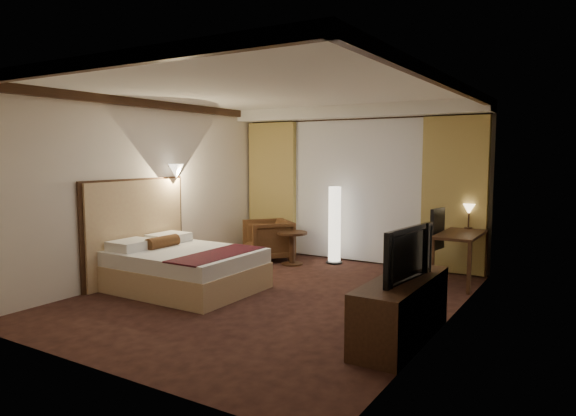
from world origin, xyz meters
The scene contains 21 objects.
floor centered at (0.00, 0.00, 0.00)m, with size 4.50×5.50×0.01m, color black.
ceiling centered at (0.00, 0.00, 2.70)m, with size 4.50×5.50×0.01m, color white.
back_wall centered at (0.00, 2.75, 1.35)m, with size 4.50×0.02×2.70m, color beige.
left_wall centered at (-2.25, 0.00, 1.35)m, with size 0.02×5.50×2.70m, color beige.
right_wall centered at (2.25, 0.00, 1.35)m, with size 0.02×5.50×2.70m, color beige.
crown_molding centered at (0.00, 0.00, 2.64)m, with size 4.50×5.50×0.12m, color black, non-canonical shape.
soffit centered at (0.00, 2.50, 2.60)m, with size 4.50×0.50×0.20m, color white.
curtain_sheer centered at (0.00, 2.67, 1.25)m, with size 2.48×0.04×2.45m, color silver.
curtain_left_drape centered at (-1.70, 2.61, 1.25)m, with size 1.00×0.14×2.45m, color tan.
curtain_right_drape centered at (1.70, 2.61, 1.25)m, with size 1.00×0.14×2.45m, color tan.
wall_sconce centered at (-2.09, 0.42, 1.62)m, with size 0.24×0.24×0.24m, color white, non-canonical shape.
bed centered at (-1.23, -0.32, 0.28)m, with size 1.92×1.50×0.56m, color white, non-canonical shape.
headboard centered at (-2.20, -0.32, 0.75)m, with size 0.12×1.80×1.50m, color tan, non-canonical shape.
armchair centered at (-1.38, 1.97, 0.40)m, with size 0.77×0.72×0.79m, color #492E15.
side_table centered at (-0.80, 1.84, 0.28)m, with size 0.52×0.52×0.57m, color black, non-canonical shape.
floor_lamp centered at (-0.23, 2.32, 0.67)m, with size 0.28×0.28×1.35m, color white, non-canonical shape.
desk centered at (1.95, 2.05, 0.38)m, with size 0.55×1.23×0.75m, color black, non-canonical shape.
desk_lamp centered at (1.95, 2.51, 0.92)m, with size 0.18×0.18×0.34m, color #FFD899, non-canonical shape.
office_chair centered at (1.43, 2.00, 0.55)m, with size 0.53×0.53×1.10m, color black, non-canonical shape.
dresser centered at (2.00, -0.67, 0.32)m, with size 0.50×1.63×0.64m, color black, non-canonical shape.
television centered at (1.97, -0.67, 0.92)m, with size 0.99×0.57×0.13m, color black.
Camera 1 is at (3.66, -5.57, 1.89)m, focal length 32.00 mm.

